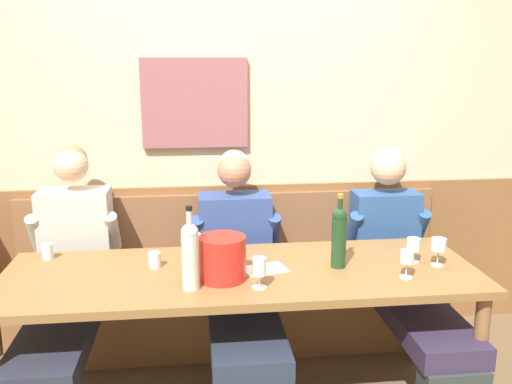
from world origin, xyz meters
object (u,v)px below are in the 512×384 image
(person_center_left_seat, at_px, (240,274))
(ice_bucket, at_px, (222,258))
(wine_glass_right_end, at_px, (193,240))
(wine_glass_by_bottle, at_px, (439,246))
(person_right_seat, at_px, (67,276))
(wine_glass_mid_right, at_px, (413,246))
(wine_bottle_green_tall, at_px, (190,254))
(water_tumbler_right, at_px, (47,251))
(wine_glass_left_end, at_px, (259,268))
(dining_table, at_px, (242,285))
(wine_glass_mid_left, at_px, (407,258))
(water_tumbler_left, at_px, (155,260))
(wall_bench, at_px, (233,302))
(wine_bottle_amber_mid, at_px, (339,235))
(person_center_right_seat, at_px, (403,265))

(person_center_left_seat, relative_size, ice_bucket, 5.58)
(person_center_left_seat, xyz_separation_m, wine_glass_right_end, (-0.25, -0.08, 0.23))
(ice_bucket, xyz_separation_m, wine_glass_by_bottle, (1.09, 0.06, -0.00))
(person_right_seat, relative_size, wine_glass_mid_right, 10.06)
(wine_bottle_green_tall, bearing_deg, person_center_left_seat, 62.14)
(wine_glass_right_end, relative_size, water_tumbler_right, 1.53)
(ice_bucket, height_order, wine_glass_right_end, ice_bucket)
(ice_bucket, distance_m, wine_glass_left_end, 0.20)
(dining_table, bearing_deg, person_center_left_seat, 87.27)
(dining_table, distance_m, wine_glass_mid_left, 0.81)
(ice_bucket, height_order, wine_glass_left_end, ice_bucket)
(water_tumbler_left, bearing_deg, wine_glass_mid_left, -12.88)
(dining_table, xyz_separation_m, wine_glass_mid_right, (0.89, 0.02, 0.17))
(dining_table, relative_size, water_tumbler_left, 30.62)
(wall_bench, height_order, water_tumbler_right, wall_bench)
(wine_glass_mid_left, bearing_deg, wine_glass_left_end, -176.58)
(wall_bench, height_order, water_tumbler_left, wall_bench)
(person_right_seat, height_order, wine_glass_by_bottle, person_right_seat)
(person_right_seat, relative_size, wine_bottle_green_tall, 3.32)
(wine_glass_by_bottle, bearing_deg, ice_bucket, -177.12)
(person_right_seat, height_order, wine_bottle_green_tall, person_right_seat)
(wine_glass_by_bottle, xyz_separation_m, water_tumbler_right, (-1.99, 0.32, -0.06))
(wine_bottle_amber_mid, distance_m, wine_glass_left_end, 0.48)
(wine_bottle_amber_mid, bearing_deg, person_right_seat, 167.06)
(wine_glass_mid_right, height_order, wine_glass_left_end, wine_glass_left_end)
(wine_glass_mid_right, bearing_deg, wine_glass_by_bottle, -29.92)
(wine_bottle_green_tall, height_order, water_tumbler_right, wine_bottle_green_tall)
(wall_bench, distance_m, person_center_left_seat, 0.47)
(wall_bench, xyz_separation_m, wine_bottle_green_tall, (-0.25, -0.84, 0.63))
(wine_glass_by_bottle, distance_m, water_tumbler_left, 1.43)
(wall_bench, bearing_deg, wine_glass_right_end, -119.29)
(wall_bench, relative_size, ice_bucket, 11.84)
(wine_glass_by_bottle, xyz_separation_m, water_tumbler_left, (-1.42, 0.14, -0.07))
(person_center_left_seat, xyz_separation_m, wine_glass_left_end, (0.05, -0.52, 0.23))
(wine_glass_mid_left, relative_size, wine_glass_left_end, 0.95)
(wine_glass_left_end, bearing_deg, ice_bucket, 143.15)
(wall_bench, xyz_separation_m, wine_glass_right_end, (-0.23, -0.42, 0.56))
(person_center_right_seat, relative_size, wine_glass_mid_left, 9.02)
(dining_table, xyz_separation_m, wine_glass_right_end, (-0.23, 0.23, 0.17))
(wall_bench, relative_size, person_center_right_seat, 2.11)
(dining_table, xyz_separation_m, wine_glass_mid_left, (0.77, -0.18, 0.18))
(wine_bottle_amber_mid, xyz_separation_m, wine_glass_mid_left, (0.29, -0.18, -0.07))
(dining_table, distance_m, ice_bucket, 0.23)
(wall_bench, distance_m, wine_bottle_amber_mid, 1.03)
(wall_bench, xyz_separation_m, wine_bottle_amber_mid, (0.49, -0.65, 0.63))
(person_right_seat, distance_m, wine_bottle_green_tall, 0.89)
(wine_glass_mid_left, bearing_deg, water_tumbler_right, 165.55)
(person_center_right_seat, relative_size, ice_bucket, 5.60)
(person_center_right_seat, relative_size, wine_glass_left_end, 8.60)
(water_tumbler_right, bearing_deg, person_right_seat, 28.15)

